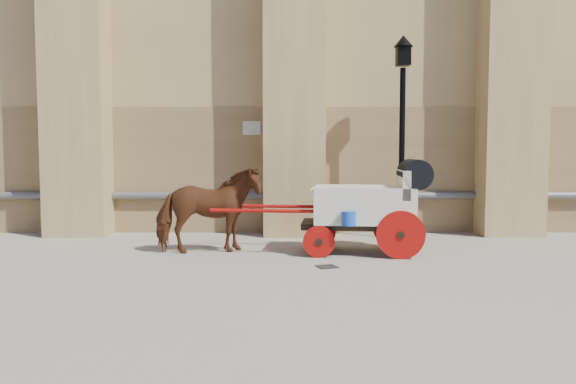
{
  "coord_description": "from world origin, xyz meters",
  "views": [
    {
      "loc": [
        -1.17,
        -9.39,
        1.95
      ],
      "look_at": [
        -1.15,
        1.29,
        1.17
      ],
      "focal_mm": 35.0,
      "sensor_mm": 36.0,
      "label": 1
    }
  ],
  "objects": [
    {
      "name": "ground",
      "position": [
        0.0,
        0.0,
        0.0
      ],
      "size": [
        90.0,
        90.0,
        0.0
      ],
      "primitive_type": "plane",
      "color": "gray",
      "rests_on": "ground"
    },
    {
      "name": "horse",
      "position": [
        -2.67,
        1.26,
        0.83
      ],
      "size": [
        2.11,
        1.29,
        1.66
      ],
      "primitive_type": "imported",
      "rotation": [
        0.0,
        0.0,
        1.79
      ],
      "color": "#5D2B16",
      "rests_on": "ground"
    },
    {
      "name": "carriage",
      "position": [
        0.45,
        1.29,
        0.97
      ],
      "size": [
        4.2,
        1.55,
        1.8
      ],
      "rotation": [
        0.0,
        0.0,
        -0.1
      ],
      "color": "black",
      "rests_on": "ground"
    },
    {
      "name": "street_lamp",
      "position": [
        1.37,
        3.02,
        2.39
      ],
      "size": [
        0.42,
        0.42,
        4.47
      ],
      "color": "black",
      "rests_on": "ground"
    },
    {
      "name": "drain_grate_near",
      "position": [
        -0.49,
        -0.06,
        0.01
      ],
      "size": [
        0.41,
        0.41,
        0.01
      ],
      "primitive_type": "cube",
      "rotation": [
        0.0,
        0.0,
        0.34
      ],
      "color": "black",
      "rests_on": "ground"
    }
  ]
}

